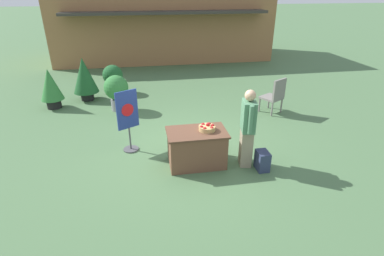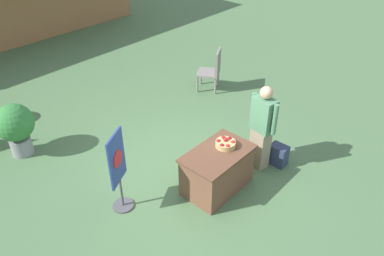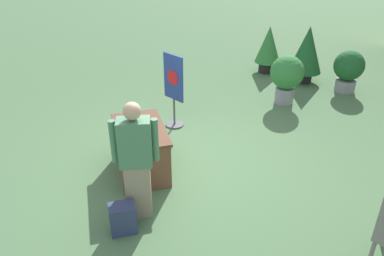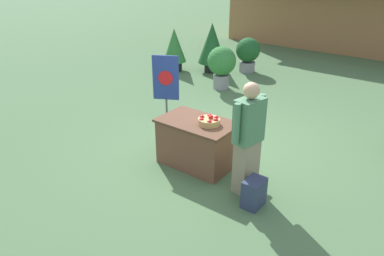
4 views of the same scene
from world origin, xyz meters
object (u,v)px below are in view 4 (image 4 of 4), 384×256
object	(u,v)px
poster_board	(166,89)
potted_plant_near_right	(248,53)
display_table	(197,143)
potted_plant_far_left	(174,47)
backpack	(254,193)
potted_plant_near_left	(212,44)
person_visitor	(248,139)
apple_basket	(209,121)
potted_plant_far_right	(222,64)

from	to	relation	value
poster_board	potted_plant_near_right	size ratio (longest dim) A/B	1.45
display_table	potted_plant_far_left	bearing A→B (deg)	133.38
potted_plant_near_right	potted_plant_far_left	bearing A→B (deg)	-145.83
display_table	potted_plant_near_right	world-z (taller)	potted_plant_near_right
backpack	potted_plant_near_right	xyz separation A→B (m)	(-3.38, 5.77, 0.37)
potted_plant_near_left	potted_plant_far_left	bearing A→B (deg)	-148.22
potted_plant_near_left	person_visitor	bearing A→B (deg)	-50.97
apple_basket	poster_board	world-z (taller)	poster_board
person_visitor	potted_plant_far_left	bearing A→B (deg)	-30.60
backpack	potted_plant_far_right	world-z (taller)	potted_plant_far_right
potted_plant_far_right	potted_plant_near_right	bearing A→B (deg)	97.07
apple_basket	potted_plant_near_left	size ratio (longest dim) A/B	0.24
person_visitor	backpack	xyz separation A→B (m)	(0.29, -0.26, -0.66)
apple_basket	potted_plant_near_right	bearing A→B (deg)	113.23
display_table	potted_plant_near_right	distance (m)	5.70
backpack	potted_plant_far_left	bearing A→B (deg)	138.81
display_table	potted_plant_far_right	size ratio (longest dim) A/B	1.14
potted_plant_far_right	potted_plant_near_right	xyz separation A→B (m)	(-0.22, 1.76, -0.08)
display_table	potted_plant_near_left	distance (m)	5.52
display_table	potted_plant_far_left	world-z (taller)	potted_plant_far_left
display_table	apple_basket	world-z (taller)	apple_basket
potted_plant_near_left	potted_plant_near_right	distance (m)	1.10
potted_plant_far_left	potted_plant_near_left	world-z (taller)	potted_plant_near_left
apple_basket	backpack	xyz separation A→B (m)	(1.10, -0.47, -0.64)
display_table	potted_plant_near_left	bearing A→B (deg)	121.91
apple_basket	potted_plant_near_right	xyz separation A→B (m)	(-2.27, 5.30, -0.27)
person_visitor	poster_board	world-z (taller)	person_visitor
person_visitor	backpack	distance (m)	0.77
potted_plant_far_right	potted_plant_near_right	world-z (taller)	potted_plant_far_right
display_table	potted_plant_near_right	size ratio (longest dim) A/B	1.24
apple_basket	potted_plant_far_right	bearing A→B (deg)	120.18
display_table	potted_plant_far_right	world-z (taller)	potted_plant_far_right
apple_basket	potted_plant_far_right	xyz separation A→B (m)	(-2.06, 3.53, -0.19)
apple_basket	display_table	bearing A→B (deg)	-176.34
person_visitor	potted_plant_far_right	xyz separation A→B (m)	(-2.87, 3.74, -0.21)
backpack	potted_plant_near_right	world-z (taller)	potted_plant_near_right
display_table	potted_plant_near_left	size ratio (longest dim) A/B	0.87
backpack	potted_plant_far_right	size ratio (longest dim) A/B	0.38
person_visitor	potted_plant_far_left	world-z (taller)	person_visitor
potted_plant_far_right	potted_plant_near_right	distance (m)	1.78
backpack	potted_plant_far_right	distance (m)	5.12
potted_plant_near_right	display_table	bearing A→B (deg)	-68.88
display_table	apple_basket	bearing A→B (deg)	3.66
potted_plant_far_left	potted_plant_near_right	distance (m)	2.19
display_table	potted_plant_far_right	xyz separation A→B (m)	(-1.83, 3.55, 0.26)
person_visitor	potted_plant_near_right	xyz separation A→B (m)	(-3.09, 5.51, -0.29)
apple_basket	potted_plant_near_left	xyz separation A→B (m)	(-3.13, 4.66, -0.03)
person_visitor	potted_plant_near_right	size ratio (longest dim) A/B	1.68
backpack	potted_plant_far_left	size ratio (longest dim) A/B	0.33
person_visitor	display_table	bearing A→B (deg)	-0.00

